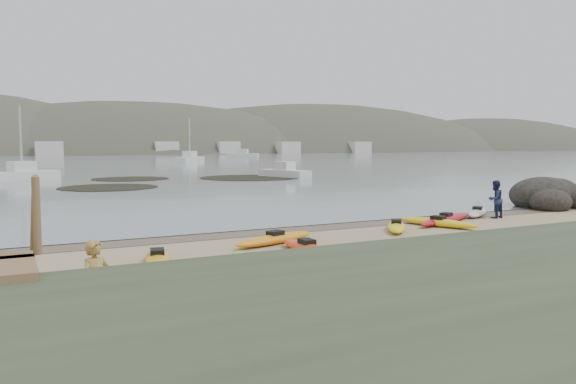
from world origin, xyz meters
TOP-DOWN VIEW (x-y plane):
  - ground at (0.00, 0.00)m, footprint 600.00×600.00m
  - wet_sand at (0.00, -0.30)m, footprint 60.00×60.00m
  - water at (0.00, 300.00)m, footprint 1200.00×1200.00m
  - kayaks at (0.38, -3.61)m, footprint 22.62×8.90m
  - person_west at (-9.07, -9.79)m, footprint 0.75×0.67m
  - person_east at (10.04, -1.77)m, footprint 0.94×0.78m
  - rock_cluster at (16.84, 0.31)m, footprint 5.55×4.13m
  - kelp_mats at (4.81, 30.44)m, footprint 23.69×17.44m
  - moored_boats at (-0.40, 78.90)m, footprint 96.29×83.91m
  - far_hills at (39.38, 193.97)m, footprint 550.00×135.00m
  - far_town at (6.00, 145.00)m, footprint 199.00×5.00m

SIDE VIEW (x-z plane):
  - far_hills at x=39.38m, z-range -55.93..24.07m
  - ground at x=0.00m, z-range 0.00..0.00m
  - wet_sand at x=0.00m, z-range 0.00..0.00m
  - water at x=0.00m, z-range 0.01..0.01m
  - kelp_mats at x=4.81m, z-range 0.01..0.05m
  - kayaks at x=0.38m, z-range 0.00..0.34m
  - rock_cluster at x=16.84m, z-range -0.74..1.28m
  - moored_boats at x=-0.40m, z-range -0.07..1.17m
  - person_west at x=-9.07m, z-range 0.00..1.73m
  - person_east at x=10.04m, z-range 0.00..1.79m
  - far_town at x=6.00m, z-range 0.00..4.00m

